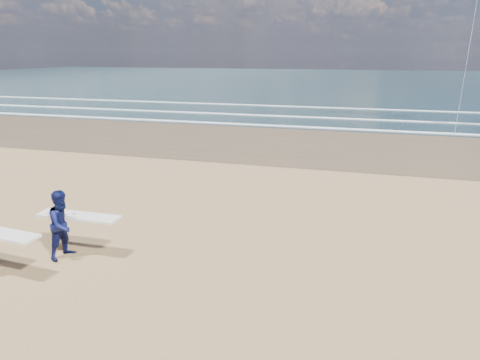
% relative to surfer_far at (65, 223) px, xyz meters
% --- Properties ---
extents(ocean, '(220.00, 100.00, 0.02)m').
position_rel_surfer_far_xyz_m(ocean, '(19.66, 70.13, -0.89)').
color(ocean, '#172C33').
rests_on(ocean, ground).
extents(surfer_far, '(2.21, 1.13, 1.77)m').
position_rel_surfer_far_xyz_m(surfer_far, '(0.00, 0.00, 0.00)').
color(surfer_far, '#0B113F').
rests_on(surfer_far, ground).
extents(kite_1, '(6.47, 4.81, 11.67)m').
position_rel_surfer_far_xyz_m(kite_1, '(13.33, 22.91, 5.80)').
color(kite_1, slate).
rests_on(kite_1, ground).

